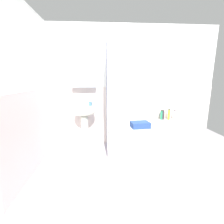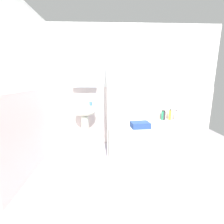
# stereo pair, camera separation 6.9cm
# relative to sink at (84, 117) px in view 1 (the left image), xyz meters

# --- Properties ---
(ground_plane) EXTENTS (4.80, 5.60, 0.04)m
(ground_plane) POSITION_rel_sink_xyz_m (0.87, -1.03, -0.64)
(ground_plane) COLOR #B4ACB4
(wall_back_tiled) EXTENTS (3.60, 0.18, 2.40)m
(wall_back_tiled) POSITION_rel_sink_xyz_m (0.82, 0.23, 0.52)
(wall_back_tiled) COLOR white
(wall_back_tiled) RESTS_ON ground_plane
(wall_left_tiled) EXTENTS (0.07, 1.81, 2.40)m
(wall_left_tiled) POSITION_rel_sink_xyz_m (-0.70, -0.69, 0.49)
(wall_left_tiled) COLOR white
(wall_left_tiled) RESTS_ON ground_plane
(sink) EXTENTS (0.44, 0.34, 0.85)m
(sink) POSITION_rel_sink_xyz_m (0.00, 0.00, 0.00)
(sink) COLOR silver
(sink) RESTS_ON ground_plane
(faucet) EXTENTS (0.03, 0.12, 0.12)m
(faucet) POSITION_rel_sink_xyz_m (-0.00, 0.08, 0.29)
(faucet) COLOR silver
(faucet) RESTS_ON sink
(soap_dispenser) EXTENTS (0.06, 0.06, 0.13)m
(soap_dispenser) POSITION_rel_sink_xyz_m (-0.12, 0.03, 0.28)
(soap_dispenser) COLOR white
(soap_dispenser) RESTS_ON sink
(toothbrush_cup) EXTENTS (0.06, 0.06, 0.08)m
(toothbrush_cup) POSITION_rel_sink_xyz_m (0.12, 0.03, 0.27)
(toothbrush_cup) COLOR teal
(toothbrush_cup) RESTS_ON sink
(bathtub) EXTENTS (1.51, 0.73, 0.53)m
(bathtub) POSITION_rel_sink_xyz_m (1.21, -0.18, -0.36)
(bathtub) COLOR silver
(bathtub) RESTS_ON ground_plane
(shower_curtain) EXTENTS (0.01, 0.73, 2.00)m
(shower_curtain) POSITION_rel_sink_xyz_m (0.44, -0.18, 0.38)
(shower_curtain) COLOR white
(shower_curtain) RESTS_ON ground_plane
(lotion_bottle) EXTENTS (0.04, 0.04, 0.21)m
(lotion_bottle) POSITION_rel_sink_xyz_m (1.86, 0.10, 0.00)
(lotion_bottle) COLOR white
(lotion_bottle) RESTS_ON bathtub
(conditioner_bottle) EXTENTS (0.05, 0.05, 0.23)m
(conditioner_bottle) POSITION_rel_sink_xyz_m (1.74, 0.09, 0.01)
(conditioner_bottle) COLOR gold
(conditioner_bottle) RESTS_ON bathtub
(body_wash_bottle) EXTENTS (0.06, 0.06, 0.19)m
(body_wash_bottle) POSITION_rel_sink_xyz_m (1.62, 0.12, -0.01)
(body_wash_bottle) COLOR #2F282F
(body_wash_bottle) RESTS_ON bathtub
(shampoo_bottle) EXTENTS (0.05, 0.05, 0.20)m
(shampoo_bottle) POSITION_rel_sink_xyz_m (1.59, 0.11, -0.00)
(shampoo_bottle) COLOR #237F58
(shampoo_bottle) RESTS_ON bathtub
(towel_folded) EXTENTS (0.34, 0.26, 0.10)m
(towel_folded) POSITION_rel_sink_xyz_m (1.01, -0.40, -0.05)
(towel_folded) COLOR #294788
(towel_folded) RESTS_ON bathtub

